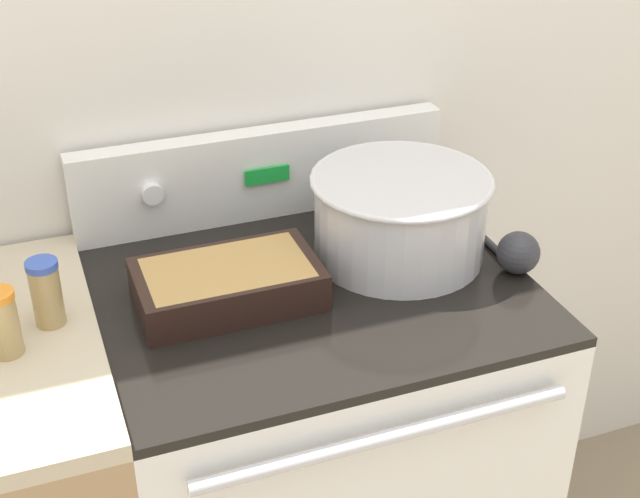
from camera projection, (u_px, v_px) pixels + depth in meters
kitchen_wall at (250, 59)px, 1.71m from camera, size 8.00×0.05×2.50m
stove_range at (314, 479)px, 1.82m from camera, size 0.76×0.66×0.94m
control_panel at (263, 173)px, 1.77m from camera, size 0.76×0.07×0.18m
mixing_bowl at (400, 212)px, 1.63m from camera, size 0.33×0.33×0.16m
casserole_dish at (228, 282)px, 1.52m from camera, size 0.31×0.18×0.07m
ladle at (515, 252)px, 1.61m from camera, size 0.08×0.27×0.08m
spice_jar_blue_cap at (46, 292)px, 1.43m from camera, size 0.05×0.05×0.12m
spice_jar_orange_cap at (2, 323)px, 1.36m from camera, size 0.05×0.05×0.11m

